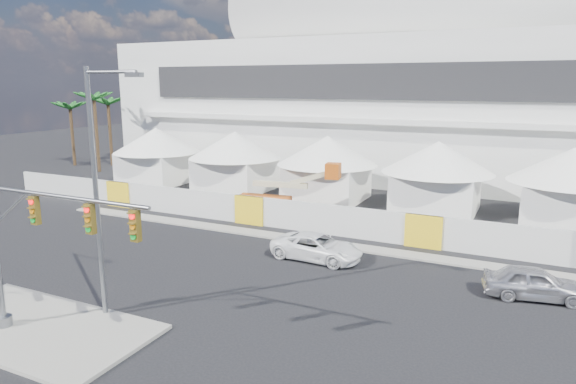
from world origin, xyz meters
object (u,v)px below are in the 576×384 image
at_px(pickup_curb, 317,247).
at_px(streetlight_median, 100,178).
at_px(sedan_silver, 535,283).
at_px(traffic_mast, 27,245).
at_px(boom_lift, 272,199).

bearing_deg(pickup_curb, streetlight_median, 156.82).
bearing_deg(sedan_silver, traffic_mast, 115.21).
height_order(traffic_mast, boom_lift, traffic_mast).
height_order(traffic_mast, streetlight_median, streetlight_median).
relative_size(sedan_silver, streetlight_median, 0.44).
height_order(pickup_curb, streetlight_median, streetlight_median).
bearing_deg(boom_lift, pickup_curb, -57.14).
distance_m(pickup_curb, streetlight_median, 12.81).
relative_size(sedan_silver, pickup_curb, 0.87).
height_order(pickup_curb, boom_lift, boom_lift).
height_order(streetlight_median, boom_lift, streetlight_median).
bearing_deg(boom_lift, traffic_mast, -95.91).
bearing_deg(sedan_silver, pickup_curb, 75.96).
distance_m(streetlight_median, boom_lift, 19.36).
distance_m(sedan_silver, boom_lift, 20.07).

